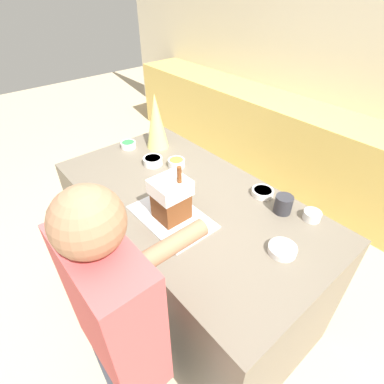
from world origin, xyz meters
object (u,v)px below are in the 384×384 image
Objects in this scene: gingerbread_house at (171,198)px; decorative_tree at (156,121)px; candy_bowl_center_rear at (282,249)px; candy_bowl_far_right at (153,161)px; person at (124,344)px; candy_bowl_beside_tree at (128,144)px; candy_bowl_near_tray_left at (263,192)px; candy_bowl_near_tray_right at (176,163)px; candy_bowl_front_corner at (312,215)px; mug at (283,204)px; baking_tray at (172,217)px.

gingerbread_house is 0.84m from decorative_tree.
gingerbread_house reaches higher than candy_bowl_center_rear.
person is (0.92, -0.78, -0.14)m from candy_bowl_far_right.
candy_bowl_beside_tree is 1.10m from candy_bowl_near_tray_left.
candy_bowl_beside_tree is at bearing -165.95° from candy_bowl_near_tray_right.
candy_bowl_beside_tree is (-1.37, -0.34, -0.00)m from candy_bowl_front_corner.
gingerbread_house is 2.45× the size of candy_bowl_far_right.
decorative_tree is 3.06× the size of candy_bowl_far_right.
decorative_tree is 1.30m from candy_bowl_center_rear.
mug is (-0.14, -0.07, 0.02)m from candy_bowl_front_corner.
gingerbread_house is 0.55m from candy_bowl_near_tray_right.
candy_bowl_near_tray_right is 0.87× the size of candy_bowl_far_right.
candy_bowl_beside_tree is at bearing 164.71° from gingerbread_house.
mug is (-0.19, 0.25, 0.03)m from candy_bowl_center_rear.
candy_bowl_center_rear is at bearing -39.16° from candy_bowl_near_tray_left.
candy_bowl_near_tray_left is at bearing 8.02° from decorative_tree.
mug is (0.17, -0.04, 0.03)m from candy_bowl_near_tray_left.
decorative_tree is 3.61× the size of candy_bowl_beside_tree.
candy_bowl_front_corner is 0.72× the size of candy_bowl_near_tray_left.
baking_tray is at bearing -109.32° from candy_bowl_near_tray_left.
candy_bowl_near_tray_right reaches higher than candy_bowl_near_tray_left.
decorative_tree is 0.25× the size of person.
candy_bowl_beside_tree reaches higher than baking_tray.
person is (-0.17, -0.80, -0.14)m from candy_bowl_center_rear.
decorative_tree reaches higher than gingerbread_house.
candy_bowl_far_right is (-0.53, 0.24, -0.11)m from gingerbread_house.
decorative_tree is at bearing 139.09° from person.
mug is (1.09, 0.09, -0.15)m from decorative_tree.
person is (0.38, -0.54, -0.12)m from baking_tray.
gingerbread_house is 2.38× the size of candy_bowl_center_rear.
baking_tray is 4.15× the size of candy_bowl_beside_tree.
gingerbread_house is 2.89× the size of candy_bowl_beside_tree.
candy_bowl_front_corner is 0.69× the size of candy_bowl_center_rear.
gingerbread_house is at bearing -24.17° from candy_bowl_far_right.
gingerbread_house is 3.46× the size of candy_bowl_front_corner.
candy_bowl_center_rear is (0.04, -0.32, -0.01)m from candy_bowl_front_corner.
baking_tray is 3.52× the size of candy_bowl_far_right.
candy_bowl_beside_tree reaches higher than candy_bowl_near_tray_left.
mug is (0.77, 0.16, 0.02)m from candy_bowl_near_tray_right.
candy_bowl_beside_tree is 0.98× the size of candy_bowl_near_tray_right.
candy_bowl_far_right is 1.29× the size of mug.
decorative_tree is at bearing -175.31° from mug.
gingerbread_house is at bearing -125.71° from mug.
mug is at bearing 4.69° from decorative_tree.
person reaches higher than candy_bowl_near_tray_left.
baking_tray is at bearing -131.34° from candy_bowl_front_corner.
mug is (0.37, 0.51, 0.05)m from baking_tray.
gingerbread_house is 0.78m from candy_bowl_front_corner.
candy_bowl_front_corner is 0.33m from candy_bowl_center_rear.
candy_bowl_near_tray_right is 0.96m from candy_bowl_center_rear.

